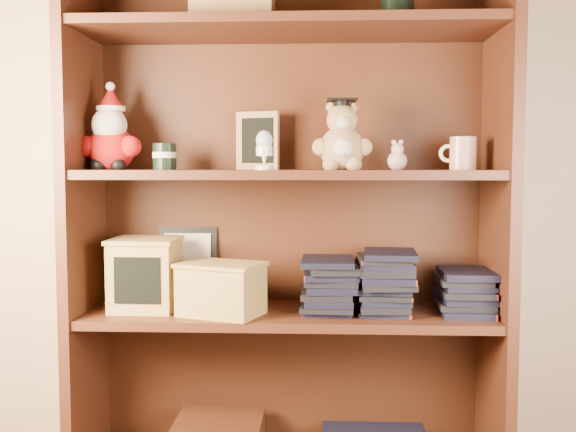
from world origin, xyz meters
name	(u,v)px	position (x,y,z in m)	size (l,w,h in m)	color
bookcase	(288,229)	(-0.17, 1.36, 0.78)	(1.20, 0.35, 1.60)	#4B2415
shelf_lower	(288,315)	(-0.16, 1.30, 0.54)	(1.14, 0.33, 0.02)	#4B2415
shelf_upper	(288,174)	(-0.16, 1.30, 0.94)	(1.14, 0.33, 0.02)	#4B2415
santa_plush	(111,137)	(-0.66, 1.30, 1.04)	(0.18, 0.13, 0.26)	#A50F0F
teachers_tin	(164,156)	(-0.51, 1.30, 0.99)	(0.07, 0.07, 0.07)	black
chalkboard_plaque	(258,142)	(-0.26, 1.42, 1.03)	(0.13, 0.09, 0.17)	#9E7547
egg_cup	(264,149)	(-0.23, 1.23, 1.01)	(0.05, 0.05, 0.11)	white
grad_teddy_bear	(342,142)	(-0.01, 1.30, 1.03)	(0.17, 0.14, 0.20)	tan
pink_figurine	(397,158)	(0.14, 1.31, 0.98)	(0.05, 0.05, 0.09)	#D0A0A1
teacher_mug	(462,153)	(0.32, 1.30, 1.00)	(0.10, 0.07, 0.09)	silver
certificate_frame	(188,264)	(-0.48, 1.44, 0.66)	(0.18, 0.05, 0.22)	black
treats_box	(145,273)	(-0.57, 1.30, 0.65)	(0.19, 0.19, 0.20)	tan
pencils_box	(221,288)	(-0.35, 1.24, 0.62)	(0.26, 0.23, 0.15)	tan
book_stack_left	(330,286)	(-0.05, 1.30, 0.62)	(0.14, 0.20, 0.14)	black
book_stack_mid	(386,281)	(0.11, 1.30, 0.64)	(0.14, 0.20, 0.18)	black
book_stack_right	(466,293)	(0.34, 1.30, 0.61)	(0.14, 0.20, 0.11)	black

